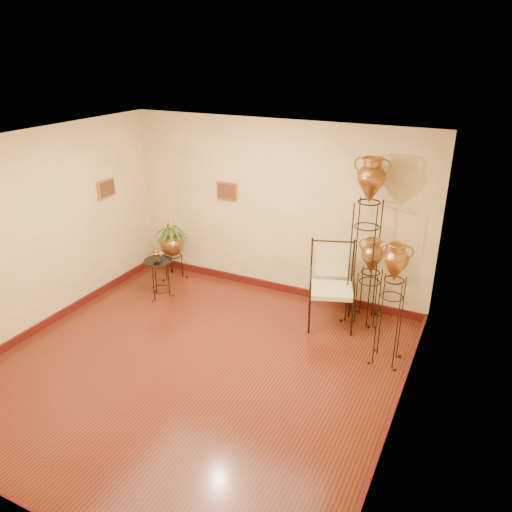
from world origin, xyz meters
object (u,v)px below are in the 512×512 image
at_px(planter_urn, 172,242).
at_px(amphora_mid, 391,304).
at_px(amphora_tall, 365,241).
at_px(armchair, 331,287).
at_px(side_table, 159,278).

bearing_deg(planter_urn, amphora_mid, -13.18).
relative_size(amphora_tall, planter_urn, 2.08).
height_order(armchair, side_table, armchair).
bearing_deg(amphora_tall, side_table, -166.71).
bearing_deg(planter_urn, amphora_tall, 0.00).
distance_m(armchair, side_table, 2.80).
height_order(amphora_mid, planter_urn, amphora_mid).
bearing_deg(side_table, armchair, 7.53).
relative_size(armchair, side_table, 1.50).
xyz_separation_m(amphora_mid, planter_urn, (-3.94, 0.92, -0.18)).
bearing_deg(amphora_mid, side_table, 177.05).
relative_size(amphora_mid, planter_urn, 1.40).
xyz_separation_m(amphora_tall, side_table, (-3.10, -0.73, -0.92)).
bearing_deg(armchair, side_table, 167.86).
relative_size(amphora_tall, amphora_mid, 1.48).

